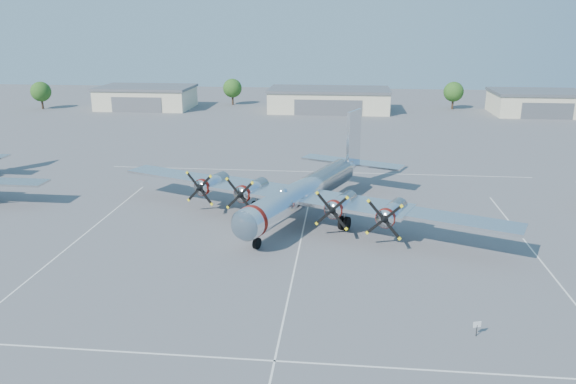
# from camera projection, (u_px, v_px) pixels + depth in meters

# --- Properties ---
(ground) EXTENTS (260.00, 260.00, 0.00)m
(ground) POSITION_uv_depth(u_px,v_px,m) (302.00, 235.00, 56.68)
(ground) COLOR #555558
(ground) RESTS_ON ground
(parking_lines) EXTENTS (60.00, 50.08, 0.01)m
(parking_lines) POSITION_uv_depth(u_px,v_px,m) (300.00, 242.00, 55.01)
(parking_lines) COLOR silver
(parking_lines) RESTS_ON ground
(hangar_west) EXTENTS (22.60, 14.60, 5.40)m
(hangar_west) POSITION_uv_depth(u_px,v_px,m) (146.00, 97.00, 138.26)
(hangar_west) COLOR beige
(hangar_west) RESTS_ON ground
(hangar_center) EXTENTS (28.60, 14.60, 5.40)m
(hangar_center) POSITION_uv_depth(u_px,v_px,m) (329.00, 100.00, 133.85)
(hangar_center) COLOR beige
(hangar_center) RESTS_ON ground
(hangar_east) EXTENTS (20.60, 14.60, 5.40)m
(hangar_east) POSITION_uv_depth(u_px,v_px,m) (538.00, 103.00, 129.14)
(hangar_east) COLOR beige
(hangar_east) RESTS_ON ground
(tree_far_west) EXTENTS (4.80, 4.80, 6.64)m
(tree_far_west) POSITION_uv_depth(u_px,v_px,m) (41.00, 92.00, 136.49)
(tree_far_west) COLOR #382619
(tree_far_west) RESTS_ON ground
(tree_west) EXTENTS (4.80, 4.80, 6.64)m
(tree_west) POSITION_uv_depth(u_px,v_px,m) (232.00, 88.00, 143.50)
(tree_west) COLOR #382619
(tree_west) RESTS_ON ground
(tree_east) EXTENTS (4.80, 4.80, 6.64)m
(tree_east) POSITION_uv_depth(u_px,v_px,m) (454.00, 92.00, 136.21)
(tree_east) COLOR #382619
(tree_east) RESTS_ON ground
(main_bomber_b29) EXTENTS (53.60, 45.91, 9.99)m
(main_bomber_b29) POSITION_uv_depth(u_px,v_px,m) (307.00, 216.00, 62.27)
(main_bomber_b29) COLOR silver
(main_bomber_b29) RESTS_ON ground
(info_placard) EXTENTS (0.57, 0.23, 1.12)m
(info_placard) POSITION_uv_depth(u_px,v_px,m) (477.00, 326.00, 38.34)
(info_placard) COLOR black
(info_placard) RESTS_ON ground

